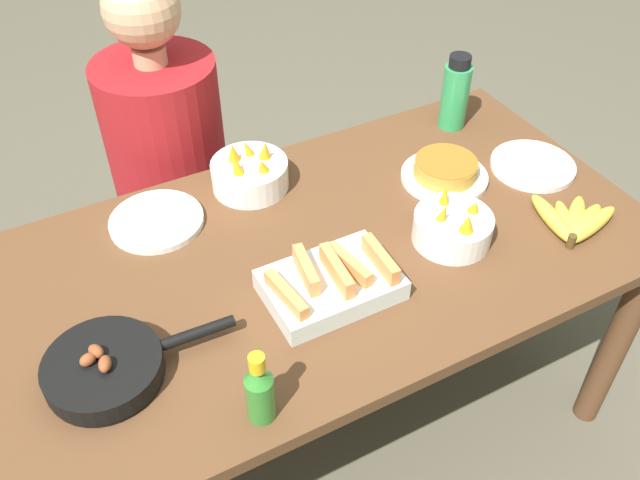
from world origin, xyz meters
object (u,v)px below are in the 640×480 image
at_px(empty_plate_far_left, 533,165).
at_px(fruit_bowl_citrus, 453,227).
at_px(melon_tray, 331,282).
at_px(empty_plate_near_front, 157,221).
at_px(frittata_plate_center, 445,171).
at_px(fruit_bowl_mango, 250,173).
at_px(water_bottle, 455,93).
at_px(skillet, 107,368).
at_px(hot_sauce_bottle, 260,391).
at_px(banana_bunch, 575,222).
at_px(person_figure, 176,196).

relative_size(empty_plate_far_left, fruit_bowl_citrus, 1.21).
height_order(melon_tray, empty_plate_near_front, melon_tray).
xyz_separation_m(melon_tray, frittata_plate_center, (0.46, 0.22, -0.01)).
bearing_deg(fruit_bowl_citrus, melon_tray, -176.69).
xyz_separation_m(melon_tray, fruit_bowl_citrus, (0.33, 0.02, 0.01)).
bearing_deg(fruit_bowl_mango, frittata_plate_center, -24.61).
relative_size(empty_plate_near_front, empty_plate_far_left, 1.02).
bearing_deg(water_bottle, empty_plate_near_front, -178.53).
height_order(melon_tray, skillet, melon_tray).
height_order(fruit_bowl_mango, hot_sauce_bottle, hot_sauce_bottle).
bearing_deg(banana_bunch, fruit_bowl_mango, 140.33).
xyz_separation_m(frittata_plate_center, hot_sauce_bottle, (-0.71, -0.43, 0.05)).
bearing_deg(person_figure, hot_sauce_bottle, -97.89).
distance_m(melon_tray, person_figure, 0.82).
height_order(frittata_plate_center, empty_plate_far_left, frittata_plate_center).
xyz_separation_m(skillet, empty_plate_far_left, (1.18, 0.14, -0.02)).
xyz_separation_m(banana_bunch, person_figure, (-0.74, 0.85, -0.25)).
bearing_deg(fruit_bowl_citrus, water_bottle, 53.99).
height_order(banana_bunch, empty_plate_near_front, banana_bunch).
bearing_deg(water_bottle, empty_plate_far_left, -76.14).
relative_size(banana_bunch, frittata_plate_center, 0.89).
distance_m(banana_bunch, hot_sauce_bottle, 0.89).
distance_m(fruit_bowl_citrus, person_figure, 0.92).
relative_size(frittata_plate_center, empty_plate_near_front, 0.99).
xyz_separation_m(hot_sauce_bottle, person_figure, (0.14, 0.98, -0.30)).
relative_size(skillet, hot_sauce_bottle, 2.24).
height_order(banana_bunch, frittata_plate_center, frittata_plate_center).
bearing_deg(skillet, empty_plate_near_front, 63.09).
distance_m(skillet, water_bottle, 1.19).
xyz_separation_m(skillet, fruit_bowl_mango, (0.48, 0.42, 0.01)).
height_order(skillet, fruit_bowl_mango, fruit_bowl_mango).
xyz_separation_m(frittata_plate_center, water_bottle, (0.17, 0.20, 0.08)).
bearing_deg(fruit_bowl_citrus, fruit_bowl_mango, 129.33).
bearing_deg(skillet, banana_bunch, -2.26).
xyz_separation_m(water_bottle, hot_sauce_bottle, (-0.89, -0.63, -0.03)).
relative_size(empty_plate_near_front, fruit_bowl_mango, 1.16).
height_order(melon_tray, frittata_plate_center, melon_tray).
xyz_separation_m(fruit_bowl_citrus, water_bottle, (0.29, 0.40, 0.06)).
height_order(frittata_plate_center, fruit_bowl_mango, fruit_bowl_mango).
bearing_deg(hot_sauce_bottle, empty_plate_far_left, 20.52).
xyz_separation_m(fruit_bowl_citrus, person_figure, (-0.46, 0.75, -0.27)).
relative_size(frittata_plate_center, fruit_bowl_citrus, 1.22).
distance_m(empty_plate_far_left, fruit_bowl_citrus, 0.38).
distance_m(frittata_plate_center, fruit_bowl_citrus, 0.23).
distance_m(melon_tray, empty_plate_far_left, 0.71).
relative_size(hot_sauce_bottle, person_figure, 0.14).
distance_m(empty_plate_far_left, fruit_bowl_mango, 0.75).
xyz_separation_m(melon_tray, empty_plate_near_front, (-0.26, 0.40, -0.02)).
bearing_deg(empty_plate_near_front, frittata_plate_center, -14.19).
distance_m(banana_bunch, person_figure, 1.16).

